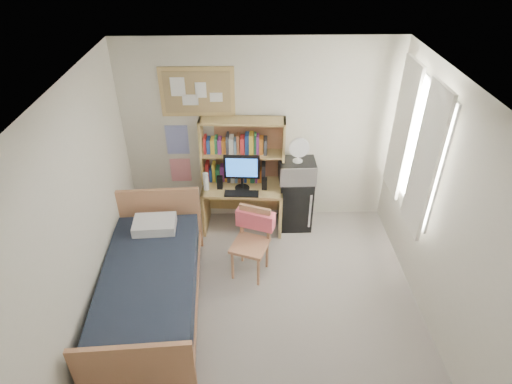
{
  "coord_description": "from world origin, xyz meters",
  "views": [
    {
      "loc": [
        -0.16,
        -3.09,
        3.85
      ],
      "look_at": [
        -0.06,
        1.2,
        0.99
      ],
      "focal_mm": 30.0,
      "sensor_mm": 36.0,
      "label": 1
    }
  ],
  "objects_px": {
    "bulletin_board": "(197,92)",
    "speaker_left": "(220,182)",
    "speaker_right": "(264,184)",
    "desk_chair": "(250,245)",
    "monitor": "(242,173)",
    "desk_fan": "(298,150)",
    "microwave": "(297,170)",
    "mini_fridge": "(295,202)",
    "desk": "(243,207)",
    "bed": "(151,290)"
  },
  "relations": [
    {
      "from": "speaker_left",
      "to": "microwave",
      "type": "height_order",
      "value": "microwave"
    },
    {
      "from": "desk_chair",
      "to": "monitor",
      "type": "bearing_deg",
      "value": 116.71
    },
    {
      "from": "bed",
      "to": "monitor",
      "type": "height_order",
      "value": "monitor"
    },
    {
      "from": "bed",
      "to": "speaker_right",
      "type": "height_order",
      "value": "speaker_right"
    },
    {
      "from": "monitor",
      "to": "desk_fan",
      "type": "distance_m",
      "value": 0.79
    },
    {
      "from": "bulletin_board",
      "to": "desk_fan",
      "type": "bearing_deg",
      "value": -11.63
    },
    {
      "from": "bulletin_board",
      "to": "speaker_left",
      "type": "height_order",
      "value": "bulletin_board"
    },
    {
      "from": "bulletin_board",
      "to": "bed",
      "type": "distance_m",
      "value": 2.47
    },
    {
      "from": "bulletin_board",
      "to": "desk_chair",
      "type": "xyz_separation_m",
      "value": [
        0.64,
        -1.24,
        -1.47
      ]
    },
    {
      "from": "desk_chair",
      "to": "microwave",
      "type": "relative_size",
      "value": 1.88
    },
    {
      "from": "bulletin_board",
      "to": "bed",
      "type": "height_order",
      "value": "bulletin_board"
    },
    {
      "from": "mini_fridge",
      "to": "microwave",
      "type": "relative_size",
      "value": 1.61
    },
    {
      "from": "desk_chair",
      "to": "speaker_right",
      "type": "relative_size",
      "value": 5.37
    },
    {
      "from": "desk",
      "to": "desk_chair",
      "type": "relative_size",
      "value": 1.21
    },
    {
      "from": "speaker_left",
      "to": "bulletin_board",
      "type": "bearing_deg",
      "value": 130.54
    },
    {
      "from": "desk_chair",
      "to": "monitor",
      "type": "xyz_separation_m",
      "value": [
        -0.09,
        0.89,
        0.48
      ]
    },
    {
      "from": "desk_chair",
      "to": "speaker_left",
      "type": "bearing_deg",
      "value": 134.07
    },
    {
      "from": "speaker_right",
      "to": "monitor",
      "type": "bearing_deg",
      "value": 180.0
    },
    {
      "from": "bed",
      "to": "desk",
      "type": "bearing_deg",
      "value": 52.54
    },
    {
      "from": "monitor",
      "to": "bulletin_board",
      "type": "bearing_deg",
      "value": 151.29
    },
    {
      "from": "speaker_left",
      "to": "speaker_right",
      "type": "distance_m",
      "value": 0.6
    },
    {
      "from": "bed",
      "to": "desk_fan",
      "type": "distance_m",
      "value": 2.51
    },
    {
      "from": "desk_fan",
      "to": "mini_fridge",
      "type": "bearing_deg",
      "value": 90.0
    },
    {
      "from": "mini_fridge",
      "to": "desk_fan",
      "type": "relative_size",
      "value": 2.37
    },
    {
      "from": "speaker_right",
      "to": "desk_fan",
      "type": "bearing_deg",
      "value": 16.26
    },
    {
      "from": "bulletin_board",
      "to": "microwave",
      "type": "relative_size",
      "value": 1.96
    },
    {
      "from": "microwave",
      "to": "desk_fan",
      "type": "bearing_deg",
      "value": 0.0
    },
    {
      "from": "bulletin_board",
      "to": "desk",
      "type": "distance_m",
      "value": 1.69
    },
    {
      "from": "speaker_right",
      "to": "desk_chair",
      "type": "bearing_deg",
      "value": -99.78
    },
    {
      "from": "mini_fridge",
      "to": "speaker_left",
      "type": "relative_size",
      "value": 4.27
    },
    {
      "from": "desk_fan",
      "to": "speaker_right",
      "type": "bearing_deg",
      "value": -167.94
    },
    {
      "from": "bed",
      "to": "speaker_left",
      "type": "bearing_deg",
      "value": 60.53
    },
    {
      "from": "desk_chair",
      "to": "bed",
      "type": "relative_size",
      "value": 0.43
    },
    {
      "from": "bed",
      "to": "speaker_right",
      "type": "bearing_deg",
      "value": 44.02
    },
    {
      "from": "desk_chair",
      "to": "bulletin_board",
      "type": "bearing_deg",
      "value": 138.05
    },
    {
      "from": "mini_fridge",
      "to": "desk_fan",
      "type": "xyz_separation_m",
      "value": [
        0.0,
        -0.02,
        0.83
      ]
    },
    {
      "from": "mini_fridge",
      "to": "speaker_left",
      "type": "bearing_deg",
      "value": -176.14
    },
    {
      "from": "microwave",
      "to": "desk_chair",
      "type": "bearing_deg",
      "value": -124.25
    },
    {
      "from": "desk",
      "to": "microwave",
      "type": "xyz_separation_m",
      "value": [
        0.74,
        0.02,
        0.57
      ]
    },
    {
      "from": "bulletin_board",
      "to": "desk",
      "type": "xyz_separation_m",
      "value": [
        0.55,
        -0.28,
        -1.58
      ]
    },
    {
      "from": "desk_chair",
      "to": "microwave",
      "type": "bearing_deg",
      "value": 77.22
    },
    {
      "from": "desk",
      "to": "mini_fridge",
      "type": "distance_m",
      "value": 0.74
    },
    {
      "from": "desk_chair",
      "to": "desk_fan",
      "type": "xyz_separation_m",
      "value": [
        0.65,
        0.97,
        0.76
      ]
    },
    {
      "from": "desk_chair",
      "to": "desk_fan",
      "type": "relative_size",
      "value": 2.77
    },
    {
      "from": "desk",
      "to": "speaker_left",
      "type": "xyz_separation_m",
      "value": [
        -0.3,
        -0.04,
        0.43
      ]
    },
    {
      "from": "bed",
      "to": "speaker_right",
      "type": "distance_m",
      "value": 2.01
    },
    {
      "from": "monitor",
      "to": "speaker_left",
      "type": "bearing_deg",
      "value": 180.0
    },
    {
      "from": "desk_fan",
      "to": "microwave",
      "type": "bearing_deg",
      "value": 0.0
    },
    {
      "from": "bulletin_board",
      "to": "microwave",
      "type": "distance_m",
      "value": 1.65
    },
    {
      "from": "monitor",
      "to": "speaker_right",
      "type": "bearing_deg",
      "value": -0.0
    }
  ]
}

